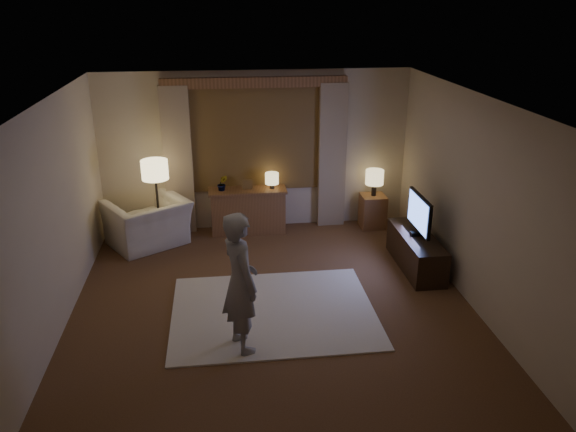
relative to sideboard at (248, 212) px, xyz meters
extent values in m
cube|color=brown|center=(0.16, -2.50, -0.36)|extent=(5.00, 5.50, 0.02)
cube|color=silver|center=(0.16, -2.50, 2.26)|extent=(5.00, 5.50, 0.02)
cube|color=beige|center=(0.16, 0.26, 0.95)|extent=(5.00, 0.02, 2.60)
cube|color=beige|center=(0.16, -5.26, 0.95)|extent=(5.00, 0.02, 2.60)
cube|color=beige|center=(-2.35, -2.50, 0.95)|extent=(0.02, 5.50, 2.60)
cube|color=beige|center=(2.67, -2.50, 0.95)|extent=(0.02, 5.50, 2.60)
cube|color=black|center=(0.16, 0.23, 1.20)|extent=(2.00, 0.01, 1.70)
cube|color=brown|center=(0.16, 0.22, 1.20)|extent=(2.08, 0.04, 1.78)
cube|color=#A08565|center=(-1.09, 0.15, 0.85)|extent=(0.45, 0.12, 2.40)
cube|color=#A08565|center=(1.41, 0.15, 0.85)|extent=(0.45, 0.12, 2.40)
cube|color=brown|center=(0.16, 0.17, 2.07)|extent=(2.90, 0.14, 0.16)
cube|color=#ECE2C6|center=(0.16, -2.60, -0.34)|extent=(2.50, 2.00, 0.02)
cube|color=brown|center=(0.00, 0.00, 0.00)|extent=(1.20, 0.40, 0.70)
cube|color=brown|center=(0.00, 0.00, 0.45)|extent=(0.16, 0.02, 0.20)
imported|color=#999999|center=(-0.40, 0.00, 0.50)|extent=(0.17, 0.13, 0.30)
cylinder|color=black|center=(0.40, 0.00, 0.41)|extent=(0.08, 0.08, 0.12)
cylinder|color=#F0D590|center=(0.40, 0.00, 0.56)|extent=(0.22, 0.22, 0.18)
cylinder|color=black|center=(-1.40, -0.37, -0.34)|extent=(0.29, 0.29, 0.03)
cylinder|color=black|center=(-1.40, -0.37, 0.20)|extent=(0.04, 0.04, 1.10)
cylinder|color=#F0D590|center=(-1.40, -0.37, 0.89)|extent=(0.40, 0.40, 0.29)
imported|color=beige|center=(-1.58, -0.34, 0.02)|extent=(1.49, 1.44, 0.74)
cube|color=brown|center=(2.10, -0.05, -0.07)|extent=(0.40, 0.40, 0.56)
cylinder|color=black|center=(2.10, -0.05, 0.31)|extent=(0.08, 0.08, 0.20)
cylinder|color=#F0D590|center=(2.10, -0.05, 0.53)|extent=(0.30, 0.30, 0.24)
cube|color=black|center=(2.31, -1.62, -0.10)|extent=(0.45, 1.40, 0.50)
cube|color=black|center=(2.31, -1.62, 0.18)|extent=(0.20, 0.09, 0.06)
cube|color=black|center=(2.31, -1.62, 0.49)|extent=(0.05, 0.83, 0.51)
cube|color=#5D88FF|center=(2.29, -1.62, 0.49)|extent=(0.00, 0.77, 0.45)
imported|color=#9C9890|center=(-0.26, -3.30, 0.47)|extent=(0.56, 0.68, 1.60)
camera|label=1|loc=(-0.41, -8.63, 3.33)|focal=35.00mm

